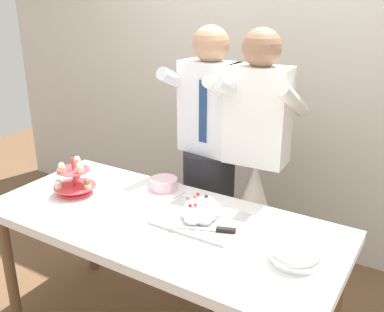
{
  "coord_description": "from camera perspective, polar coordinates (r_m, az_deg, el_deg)",
  "views": [
    {
      "loc": [
        1.13,
        -1.56,
        1.82
      ],
      "look_at": [
        0.09,
        0.15,
        1.07
      ],
      "focal_mm": 40.91,
      "sensor_mm": 36.0,
      "label": 1
    }
  ],
  "objects": [
    {
      "name": "rear_wall",
      "position": [
        3.17,
        10.51,
        13.45
      ],
      "size": [
        5.2,
        0.1,
        2.9
      ],
      "primitive_type": "cube",
      "color": "beige",
      "rests_on": "ground_plane"
    },
    {
      "name": "dessert_table",
      "position": [
        2.23,
        -4.11,
        -9.77
      ],
      "size": [
        1.8,
        0.8,
        0.78
      ],
      "color": "white",
      "rests_on": "ground_plane"
    },
    {
      "name": "cupcake_stand",
      "position": [
        2.49,
        -15.1,
        -3.08
      ],
      "size": [
        0.23,
        0.23,
        0.21
      ],
      "color": "#D83F4C",
      "rests_on": "dessert_table"
    },
    {
      "name": "main_cake_tray",
      "position": [
        2.14,
        1.21,
        -7.47
      ],
      "size": [
        0.43,
        0.32,
        0.12
      ],
      "color": "silver",
      "rests_on": "dessert_table"
    },
    {
      "name": "plate_stack",
      "position": [
        1.9,
        13.3,
        -12.33
      ],
      "size": [
        0.22,
        0.22,
        0.07
      ],
      "color": "white",
      "rests_on": "dessert_table"
    },
    {
      "name": "round_cake",
      "position": [
        2.47,
        -3.68,
        -3.85
      ],
      "size": [
        0.24,
        0.24,
        0.08
      ],
      "color": "white",
      "rests_on": "dessert_table"
    },
    {
      "name": "person_groom",
      "position": [
        2.72,
        2.23,
        -2.75
      ],
      "size": [
        0.51,
        0.54,
        1.66
      ],
      "color": "#232328",
      "rests_on": "ground_plane"
    },
    {
      "name": "person_bride",
      "position": [
        2.66,
        7.92,
        -7.52
      ],
      "size": [
        0.56,
        0.56,
        1.66
      ],
      "color": "white",
      "rests_on": "ground_plane"
    }
  ]
}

